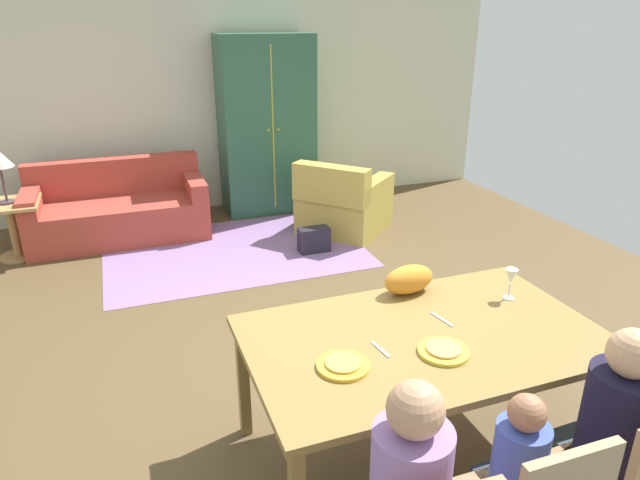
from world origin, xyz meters
The scene contains 19 objects.
ground_plane centered at (0.00, 0.43, -0.01)m, with size 7.44×6.05×0.02m, color brown.
back_wall centered at (0.00, 3.50, 1.35)m, with size 7.44×0.10×2.70m, color beige.
dining_table centered at (0.21, -1.32, 0.70)m, with size 1.83×1.10×0.76m.
plate_near_man centered at (-0.29, -1.44, 0.77)m, with size 0.25×0.25×0.02m, color yellow.
pizza_near_man centered at (-0.29, -1.44, 0.78)m, with size 0.17×0.17×0.01m, color gold.
plate_near_child centered at (0.21, -1.50, 0.77)m, with size 0.25×0.25×0.02m, color yellow.
pizza_near_child centered at (0.21, -1.50, 0.78)m, with size 0.17×0.17×0.01m, color #E09653.
wine_glass centered at (0.87, -1.14, 0.89)m, with size 0.07×0.07×0.19m.
fork centered at (-0.06, -1.37, 0.76)m, with size 0.02×0.15×0.01m, color silver.
knife centered at (0.37, -1.22, 0.76)m, with size 0.01×0.17×0.01m, color silver.
dining_chair_woman centered at (0.71, -2.23, 0.49)m, with size 0.43×0.43×0.87m.
person_woman centered at (0.71, -2.06, 0.51)m, with size 0.30×0.40×1.11m.
cat centered at (0.36, -0.87, 0.84)m, with size 0.32×0.16×0.17m, color orange.
area_rug centered at (-0.12, 1.89, 0.00)m, with size 2.60×1.80×0.01m, color gray.
couch centered at (-1.21, 2.75, 0.30)m, with size 1.84×0.86×0.82m.
armchair centered at (1.16, 2.05, 0.32)m, with size 1.21×1.21×0.82m.
armoire centered at (0.60, 3.11, 1.05)m, with size 1.10×0.59×2.10m.
side_table centered at (-2.21, 2.49, 0.38)m, with size 0.56×0.56×0.58m.
handbag centered at (0.65, 1.59, 0.13)m, with size 0.32×0.16×0.26m, color #211F2B.
Camera 1 is at (-1.16, -3.46, 2.28)m, focal length 31.44 mm.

